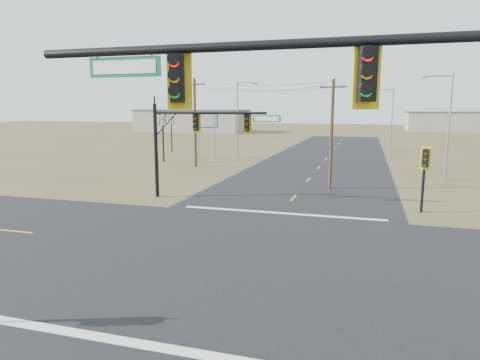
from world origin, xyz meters
name	(u,v)px	position (x,y,z in m)	size (l,w,h in m)	color
ground	(246,255)	(0.00, 0.00, 0.00)	(320.00, 320.00, 0.00)	brown
road_ew	(246,255)	(0.00, 0.00, 0.01)	(160.00, 14.00, 0.02)	black
road_ns	(246,255)	(0.00, 0.00, 0.01)	(14.00, 160.00, 0.02)	black
stop_bar_near	(168,349)	(0.00, -7.50, 0.03)	(12.00, 0.40, 0.01)	silver
stop_bar_far	(281,213)	(0.00, 7.50, 0.03)	(12.00, 0.40, 0.01)	silver
mast_arm_near	(391,126)	(5.08, -7.79, 5.77)	(11.56, 0.59, 7.98)	black
mast_arm_far	(198,131)	(-6.08, 9.89, 4.66)	(8.83, 0.53, 6.41)	black
pedestal_signal_ne	(425,164)	(7.96, 10.00, 2.95)	(0.65, 0.56, 3.98)	black
utility_pole_near	(332,132)	(2.10, 16.29, 4.34)	(2.02, 0.34, 8.27)	#47351E
utility_pole_far	(195,121)	(-12.64, 25.23, 4.77)	(2.22, 0.57, 9.16)	#47351E
highway_sign	(206,126)	(-14.74, 33.92, 3.94)	(2.78, 1.10, 5.51)	gray
streetlight_a	(447,121)	(11.06, 23.11, 5.04)	(2.51, 0.31, 8.98)	gray
streetlight_b	(390,116)	(7.76, 48.19, 5.00)	(2.50, 0.41, 8.92)	gray
streetlight_c	(239,115)	(-10.90, 35.49, 5.31)	(2.65, 0.42, 9.46)	gray
bare_tree_a	(162,116)	(-17.82, 28.10, 5.23)	(3.51, 3.51, 6.61)	black
bare_tree_b	(171,117)	(-21.93, 38.92, 4.87)	(3.11, 3.11, 6.09)	black
warehouse_left	(193,121)	(-40.00, 90.00, 2.75)	(28.00, 14.00, 5.50)	#A29C90
warehouse_mid	(446,122)	(25.00, 110.00, 2.50)	(20.00, 12.00, 5.00)	#A29C90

